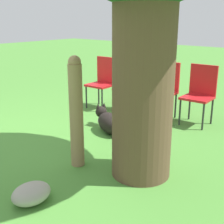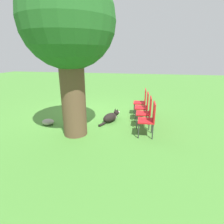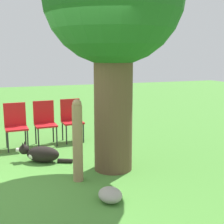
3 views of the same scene
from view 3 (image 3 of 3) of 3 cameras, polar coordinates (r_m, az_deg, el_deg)
ground_plane at (r=4.92m, az=-14.87°, el=-12.73°), size 30.00×30.00×0.00m
oak_tree at (r=5.10m, az=0.24°, el=19.52°), size 2.22×2.22×3.95m
dog at (r=5.80m, az=-12.97°, el=-7.48°), size 0.56×0.95×0.37m
fence_post at (r=4.73m, az=-6.32°, el=-5.18°), size 0.15×0.15×1.26m
red_chair_1 at (r=6.68m, az=-17.19°, el=-1.93°), size 0.43×0.45×0.93m
red_chair_2 at (r=6.81m, az=-12.19°, el=-1.46°), size 0.43×0.45×0.93m
red_chair_3 at (r=7.00m, az=-7.42°, el=-1.00°), size 0.43×0.45×0.93m
garden_rock at (r=4.24m, az=-0.33°, el=-14.91°), size 0.38×0.31×0.18m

